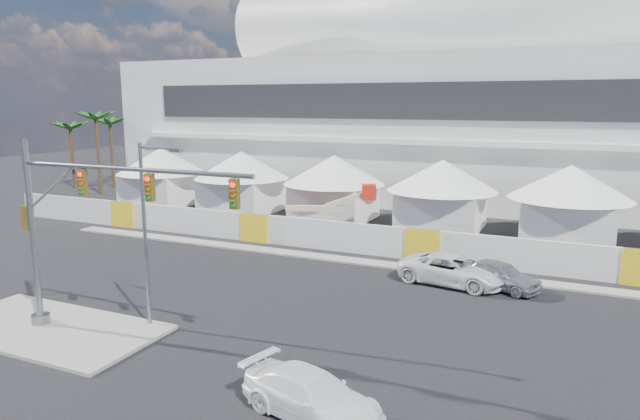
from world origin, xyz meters
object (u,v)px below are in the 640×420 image
at_px(streetlight_median, 148,223).
at_px(boom_lift, 305,224).
at_px(pickup_curb, 452,270).
at_px(sedan_silver, 499,275).
at_px(traffic_mast, 71,227).
at_px(pickup_near, 312,396).

distance_m(streetlight_median, boom_lift, 17.98).
bearing_deg(pickup_curb, sedan_silver, -74.90).
xyz_separation_m(sedan_silver, traffic_mast, (-15.37, -13.68, 3.92)).
height_order(pickup_curb, boom_lift, boom_lift).
bearing_deg(pickup_curb, pickup_near, -176.12).
distance_m(traffic_mast, streetlight_median, 3.02).
relative_size(sedan_silver, streetlight_median, 0.56).
bearing_deg(pickup_near, traffic_mast, 96.40).
xyz_separation_m(sedan_silver, pickup_near, (-3.67, -15.43, -0.03)).
bearing_deg(sedan_silver, streetlight_median, 154.58).
relative_size(traffic_mast, streetlight_median, 1.44).
distance_m(sedan_silver, pickup_curb, 2.42).
xyz_separation_m(pickup_near, boom_lift, (-10.53, 21.31, 0.34)).
xyz_separation_m(pickup_curb, pickup_near, (-1.26, -15.16, -0.08)).
height_order(traffic_mast, boom_lift, traffic_mast).
bearing_deg(pickup_near, pickup_curb, 10.14).
bearing_deg(traffic_mast, sedan_silver, 41.68).
bearing_deg(pickup_curb, traffic_mast, 144.61).
relative_size(pickup_near, traffic_mast, 0.43).
height_order(sedan_silver, traffic_mast, traffic_mast).
relative_size(pickup_near, streetlight_median, 0.63).
distance_m(sedan_silver, pickup_near, 15.86).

